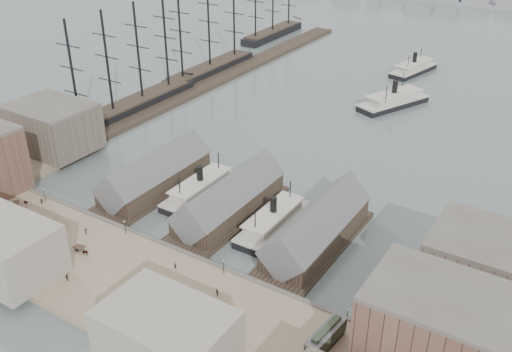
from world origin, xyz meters
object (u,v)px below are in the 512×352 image
Objects in this scene: horse_cart_left at (23,203)px; horse_cart_center at (83,251)px; ferry_docked_west at (201,188)px; horse_cart_right at (165,318)px; tram at (326,338)px.

horse_cart_left reaches higher than horse_cart_center.
ferry_docked_west reaches higher than horse_cart_left.
horse_cart_left is 63.36m from horse_cart_right.
horse_cart_center is 1.04× the size of horse_cart_right.
horse_cart_center is at bearing 84.07° from horse_cart_right.
ferry_docked_west is 39.76m from horse_cart_center.
tram is (56.96, -35.48, 1.73)m from ferry_docked_west.
ferry_docked_west reaches higher than tram.
tram is at bearing -31.92° from ferry_docked_west.
horse_cart_left is 0.87× the size of horse_cart_center.
horse_cart_left is at bearing -175.76° from tram.
horse_cart_right reaches higher than horse_cart_center.
horse_cart_left is at bearing -136.97° from ferry_docked_west.
tram is 32.37m from horse_cart_right.
tram is at bearing -62.62° from horse_cart_right.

